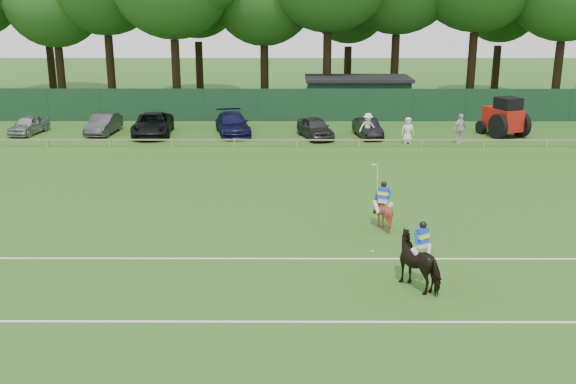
{
  "coord_description": "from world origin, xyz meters",
  "views": [
    {
      "loc": [
        0.59,
        -24.22,
        9.44
      ],
      "look_at": [
        0.5,
        3.0,
        1.4
      ],
      "focal_mm": 42.0,
      "sensor_mm": 36.0,
      "label": 1
    }
  ],
  "objects_px": {
    "suv_black": "(153,124)",
    "spectator_mid": "(460,129)",
    "sedan_silver": "(29,125)",
    "tractor": "(504,118)",
    "sedan_grey": "(103,124)",
    "hatch_grey": "(315,128)",
    "spectator_right": "(408,130)",
    "polo_ball": "(372,251)",
    "horse_dark": "(421,262)",
    "horse_chestnut": "(383,212)",
    "estate_black": "(368,128)",
    "spectator_left": "(368,127)",
    "utility_shed": "(357,96)",
    "sedan_navy": "(233,124)"
  },
  "relations": [
    {
      "from": "tractor",
      "to": "spectator_right",
      "type": "bearing_deg",
      "value": 176.54
    },
    {
      "from": "suv_black",
      "to": "utility_shed",
      "type": "xyz_separation_m",
      "value": [
        14.92,
        8.37,
        0.78
      ]
    },
    {
      "from": "horse_dark",
      "to": "tractor",
      "type": "xyz_separation_m",
      "value": [
        10.29,
        24.79,
        0.39
      ]
    },
    {
      "from": "horse_chestnut",
      "to": "spectator_right",
      "type": "height_order",
      "value": "spectator_right"
    },
    {
      "from": "estate_black",
      "to": "polo_ball",
      "type": "distance_m",
      "value": 21.54
    },
    {
      "from": "horse_dark",
      "to": "horse_chestnut",
      "type": "height_order",
      "value": "horse_dark"
    },
    {
      "from": "sedan_grey",
      "to": "horse_dark",
      "type": "bearing_deg",
      "value": -51.63
    },
    {
      "from": "estate_black",
      "to": "utility_shed",
      "type": "height_order",
      "value": "utility_shed"
    },
    {
      "from": "spectator_mid",
      "to": "polo_ball",
      "type": "height_order",
      "value": "spectator_mid"
    },
    {
      "from": "horse_dark",
      "to": "sedan_grey",
      "type": "xyz_separation_m",
      "value": [
        -17.37,
        25.45,
        -0.19
      ]
    },
    {
      "from": "tractor",
      "to": "utility_shed",
      "type": "bearing_deg",
      "value": 115.22
    },
    {
      "from": "horse_dark",
      "to": "utility_shed",
      "type": "relative_size",
      "value": 0.25
    },
    {
      "from": "sedan_navy",
      "to": "spectator_mid",
      "type": "distance_m",
      "value": 15.35
    },
    {
      "from": "horse_dark",
      "to": "tractor",
      "type": "distance_m",
      "value": 26.84
    },
    {
      "from": "hatch_grey",
      "to": "utility_shed",
      "type": "distance_m",
      "value": 9.98
    },
    {
      "from": "sedan_silver",
      "to": "tractor",
      "type": "distance_m",
      "value": 32.91
    },
    {
      "from": "sedan_grey",
      "to": "hatch_grey",
      "type": "distance_m",
      "value": 14.77
    },
    {
      "from": "sedan_grey",
      "to": "estate_black",
      "type": "relative_size",
      "value": 1.13
    },
    {
      "from": "horse_dark",
      "to": "sedan_navy",
      "type": "relative_size",
      "value": 0.41
    },
    {
      "from": "horse_chestnut",
      "to": "spectator_right",
      "type": "xyz_separation_m",
      "value": [
        3.83,
        16.63,
        0.15
      ]
    },
    {
      "from": "hatch_grey",
      "to": "suv_black",
      "type": "bearing_deg",
      "value": 158.65
    },
    {
      "from": "horse_chestnut",
      "to": "polo_ball",
      "type": "distance_m",
      "value": 2.96
    },
    {
      "from": "spectator_right",
      "to": "polo_ball",
      "type": "bearing_deg",
      "value": -107.3
    },
    {
      "from": "horse_dark",
      "to": "sedan_grey",
      "type": "relative_size",
      "value": 0.5
    },
    {
      "from": "hatch_grey",
      "to": "utility_shed",
      "type": "relative_size",
      "value": 0.49
    },
    {
      "from": "suv_black",
      "to": "spectator_right",
      "type": "distance_m",
      "value": 17.39
    },
    {
      "from": "suv_black",
      "to": "spectator_left",
      "type": "xyz_separation_m",
      "value": [
        14.67,
        -1.67,
        0.16
      ]
    },
    {
      "from": "hatch_grey",
      "to": "polo_ball",
      "type": "relative_size",
      "value": 45.61
    },
    {
      "from": "horse_dark",
      "to": "hatch_grey",
      "type": "distance_m",
      "value": 24.37
    },
    {
      "from": "horse_dark",
      "to": "estate_black",
      "type": "relative_size",
      "value": 0.56
    },
    {
      "from": "spectator_mid",
      "to": "polo_ball",
      "type": "relative_size",
      "value": 21.64
    },
    {
      "from": "sedan_grey",
      "to": "tractor",
      "type": "xyz_separation_m",
      "value": [
        27.66,
        -0.67,
        0.59
      ]
    },
    {
      "from": "horse_dark",
      "to": "spectator_right",
      "type": "xyz_separation_m",
      "value": [
        3.34,
        22.51,
        -0.03
      ]
    },
    {
      "from": "sedan_silver",
      "to": "utility_shed",
      "type": "height_order",
      "value": "utility_shed"
    },
    {
      "from": "sedan_grey",
      "to": "estate_black",
      "type": "height_order",
      "value": "sedan_grey"
    },
    {
      "from": "spectator_left",
      "to": "spectator_right",
      "type": "xyz_separation_m",
      "value": [
        2.52,
        -0.9,
        -0.06
      ]
    },
    {
      "from": "spectator_left",
      "to": "spectator_mid",
      "type": "xyz_separation_m",
      "value": [
        5.91,
        -0.88,
        0.06
      ]
    },
    {
      "from": "horse_chestnut",
      "to": "sedan_navy",
      "type": "height_order",
      "value": "sedan_navy"
    },
    {
      "from": "sedan_silver",
      "to": "spectator_right",
      "type": "bearing_deg",
      "value": 2.78
    },
    {
      "from": "suv_black",
      "to": "estate_black",
      "type": "xyz_separation_m",
      "value": [
        14.8,
        -0.57,
        -0.14
      ]
    },
    {
      "from": "sedan_silver",
      "to": "spectator_right",
      "type": "relative_size",
      "value": 2.19
    },
    {
      "from": "hatch_grey",
      "to": "estate_black",
      "type": "distance_m",
      "value": 3.61
    },
    {
      "from": "sedan_silver",
      "to": "sedan_grey",
      "type": "bearing_deg",
      "value": 8.97
    },
    {
      "from": "sedan_silver",
      "to": "spectator_right",
      "type": "distance_m",
      "value": 26.12
    },
    {
      "from": "suv_black",
      "to": "spectator_mid",
      "type": "distance_m",
      "value": 20.74
    },
    {
      "from": "horse_dark",
      "to": "spectator_left",
      "type": "relative_size",
      "value": 1.15
    },
    {
      "from": "sedan_grey",
      "to": "sedan_navy",
      "type": "xyz_separation_m",
      "value": [
        9.02,
        -0.04,
        0.04
      ]
    },
    {
      "from": "estate_black",
      "to": "sedan_silver",
      "type": "bearing_deg",
      "value": 168.54
    },
    {
      "from": "sedan_silver",
      "to": "spectator_right",
      "type": "height_order",
      "value": "spectator_right"
    },
    {
      "from": "horse_chestnut",
      "to": "sedan_grey",
      "type": "height_order",
      "value": "horse_chestnut"
    }
  ]
}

